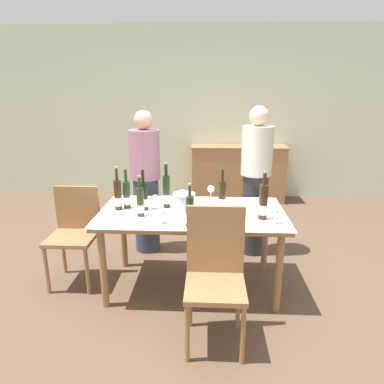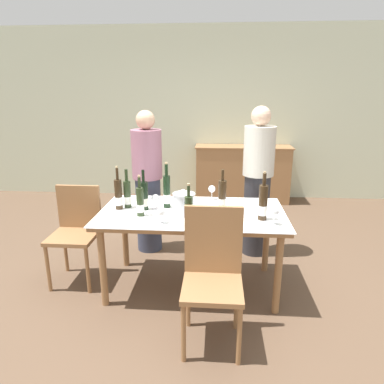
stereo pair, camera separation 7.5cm
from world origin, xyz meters
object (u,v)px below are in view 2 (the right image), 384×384
wine_bottle_0 (167,192)px  wine_glass_4 (191,209)px  person_guest_left (257,183)px  wine_bottle_4 (189,212)px  wine_glass_3 (161,213)px  person_host (148,183)px  dining_table (192,219)px  wine_bottle_2 (263,203)px  wine_bottle_6 (127,194)px  wine_glass_2 (155,199)px  wine_glass_5 (212,190)px  sideboard_cabinet (242,174)px  wine_glass_0 (275,212)px  wine_glass_1 (183,194)px  ice_bucket (184,203)px  wine_bottle_5 (118,195)px  chair_near_front (213,268)px  wine_bottle_1 (222,197)px  chair_left_end (76,227)px  wine_bottle_3 (144,196)px  wine_bottle_7 (140,202)px

wine_bottle_0 → wine_glass_4: 0.42m
person_guest_left → wine_bottle_4: bearing=-120.2°
wine_glass_3 → person_host: size_ratio=0.08×
wine_bottle_4 → wine_glass_3: bearing=167.0°
dining_table → wine_bottle_2: bearing=-14.5°
wine_bottle_6 → person_host: size_ratio=0.23×
wine_glass_2 → wine_glass_5: size_ratio=0.95×
sideboard_cabinet → wine_bottle_4: (-0.63, -3.07, 0.40)m
wine_bottle_4 → person_host: bearing=116.4°
dining_table → person_guest_left: size_ratio=1.00×
wine_bottle_0 → wine_glass_0: size_ratio=2.88×
sideboard_cabinet → wine_glass_1: sideboard_cabinet is taller
ice_bucket → wine_bottle_2: (0.66, -0.07, 0.04)m
ice_bucket → wine_bottle_5: wine_bottle_5 is taller
ice_bucket → wine_glass_1: 0.32m
wine_bottle_0 → wine_bottle_5: bearing=-169.3°
wine_glass_3 → chair_near_front: chair_near_front is taller
wine_bottle_1 → wine_bottle_4: (-0.26, -0.39, -0.01)m
wine_bottle_6 → chair_near_front: bearing=-42.9°
wine_bottle_4 → chair_left_end: bearing=158.8°
dining_table → wine_bottle_5: size_ratio=4.13×
wine_bottle_5 → wine_glass_0: size_ratio=2.72×
wine_bottle_2 → chair_left_end: bearing=172.1°
wine_glass_5 → chair_left_end: bearing=-167.6°
ice_bucket → wine_bottle_4: (0.07, -0.27, 0.02)m
wine_bottle_3 → person_guest_left: person_guest_left is taller
wine_glass_1 → wine_bottle_1: bearing=-27.8°
person_guest_left → dining_table: bearing=-130.4°
ice_bucket → wine_bottle_5: size_ratio=0.49×
person_host → wine_glass_5: bearing=-29.6°
wine_glass_5 → chair_left_end: chair_left_end is taller
wine_bottle_7 → wine_glass_0: 1.12m
wine_glass_1 → person_host: size_ratio=0.09×
wine_bottle_1 → wine_glass_5: 0.34m
wine_bottle_2 → wine_glass_0: bearing=-53.4°
wine_bottle_2 → wine_bottle_7: bearing=179.1°
wine_bottle_2 → wine_bottle_6: (-1.20, 0.23, -0.02)m
wine_bottle_0 → wine_glass_1: wine_bottle_0 is taller
wine_glass_1 → wine_bottle_6: bearing=-161.9°
wine_bottle_1 → wine_glass_2: (-0.60, 0.01, -0.04)m
chair_near_front → wine_glass_5: bearing=91.7°
wine_bottle_2 → wine_glass_3: size_ratio=3.14×
wine_glass_5 → wine_bottle_5: bearing=-157.5°
dining_table → wine_glass_2: 0.38m
dining_table → wine_glass_5: bearing=65.2°
wine_bottle_3 → wine_glass_0: size_ratio=2.50×
wine_bottle_0 → chair_left_end: wine_bottle_0 is taller
wine_bottle_3 → person_host: 0.76m
wine_bottle_1 → wine_bottle_7: 0.72m
wine_bottle_4 → wine_glass_3: 0.24m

